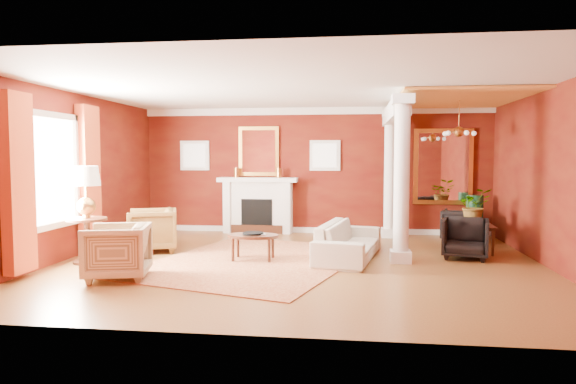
# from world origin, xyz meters

# --- Properties ---
(ground) EXTENTS (8.00, 8.00, 0.00)m
(ground) POSITION_xyz_m (0.00, 0.00, 0.00)
(ground) COLOR brown
(ground) RESTS_ON ground
(room_shell) EXTENTS (8.04, 7.04, 2.92)m
(room_shell) POSITION_xyz_m (0.00, 0.00, 2.02)
(room_shell) COLOR #63200D
(room_shell) RESTS_ON ground
(fireplace) EXTENTS (1.85, 0.42, 1.29)m
(fireplace) POSITION_xyz_m (-1.30, 3.32, 0.65)
(fireplace) COLOR white
(fireplace) RESTS_ON ground
(overmantel_mirror) EXTENTS (0.95, 0.07, 1.15)m
(overmantel_mirror) POSITION_xyz_m (-1.30, 3.45, 1.90)
(overmantel_mirror) COLOR gold
(overmantel_mirror) RESTS_ON fireplace
(flank_window_left) EXTENTS (0.70, 0.07, 0.70)m
(flank_window_left) POSITION_xyz_m (-2.85, 3.46, 1.80)
(flank_window_left) COLOR white
(flank_window_left) RESTS_ON room_shell
(flank_window_right) EXTENTS (0.70, 0.07, 0.70)m
(flank_window_right) POSITION_xyz_m (0.25, 3.46, 1.80)
(flank_window_right) COLOR white
(flank_window_right) RESTS_ON room_shell
(left_window) EXTENTS (0.21, 2.55, 2.60)m
(left_window) POSITION_xyz_m (-3.89, -0.60, 1.42)
(left_window) COLOR white
(left_window) RESTS_ON room_shell
(column_front) EXTENTS (0.36, 0.36, 2.80)m
(column_front) POSITION_xyz_m (1.70, 0.30, 1.43)
(column_front) COLOR white
(column_front) RESTS_ON ground
(column_back) EXTENTS (0.36, 0.36, 2.80)m
(column_back) POSITION_xyz_m (1.70, 3.00, 1.43)
(column_back) COLOR white
(column_back) RESTS_ON ground
(header_beam) EXTENTS (0.30, 3.20, 0.32)m
(header_beam) POSITION_xyz_m (1.70, 1.90, 2.62)
(header_beam) COLOR white
(header_beam) RESTS_ON column_front
(amber_ceiling) EXTENTS (2.30, 3.40, 0.04)m
(amber_ceiling) POSITION_xyz_m (2.85, 1.75, 2.87)
(amber_ceiling) COLOR gold
(amber_ceiling) RESTS_ON room_shell
(dining_mirror) EXTENTS (1.30, 0.07, 1.70)m
(dining_mirror) POSITION_xyz_m (2.90, 3.45, 1.55)
(dining_mirror) COLOR gold
(dining_mirror) RESTS_ON room_shell
(chandelier) EXTENTS (0.60, 0.62, 0.75)m
(chandelier) POSITION_xyz_m (2.90, 1.80, 2.25)
(chandelier) COLOR #BE833B
(chandelier) RESTS_ON room_shell
(crown_trim) EXTENTS (8.00, 0.08, 0.16)m
(crown_trim) POSITION_xyz_m (0.00, 3.46, 2.82)
(crown_trim) COLOR white
(crown_trim) RESTS_ON room_shell
(base_trim) EXTENTS (8.00, 0.08, 0.12)m
(base_trim) POSITION_xyz_m (0.00, 3.46, 0.06)
(base_trim) COLOR white
(base_trim) RESTS_ON ground
(rug) EXTENTS (4.14, 4.83, 0.02)m
(rug) POSITION_xyz_m (-0.75, 0.06, 0.01)
(rug) COLOR maroon
(rug) RESTS_ON ground
(sofa) EXTENTS (1.00, 2.23, 0.84)m
(sofa) POSITION_xyz_m (0.83, 0.50, 0.42)
(sofa) COLOR beige
(sofa) RESTS_ON ground
(armchair_leopard) EXTENTS (1.05, 1.08, 0.88)m
(armchair_leopard) POSITION_xyz_m (-2.84, 0.76, 0.44)
(armchair_leopard) COLOR black
(armchair_leopard) RESTS_ON ground
(armchair_stripe) EXTENTS (0.99, 1.03, 0.88)m
(armchair_stripe) POSITION_xyz_m (-2.50, -1.42, 0.44)
(armchair_stripe) COLOR tan
(armchair_stripe) RESTS_ON ground
(coffee_table) EXTENTS (0.88, 0.88, 0.45)m
(coffee_table) POSITION_xyz_m (-0.79, 0.14, 0.40)
(coffee_table) COLOR #33150E
(coffee_table) RESTS_ON ground
(coffee_book) EXTENTS (0.15, 0.07, 0.21)m
(coffee_book) POSITION_xyz_m (-0.73, 0.12, 0.55)
(coffee_book) COLOR #33150E
(coffee_book) RESTS_ON coffee_table
(side_table) EXTENTS (0.65, 0.65, 1.62)m
(side_table) POSITION_xyz_m (-3.50, -0.41, 1.11)
(side_table) COLOR #33150E
(side_table) RESTS_ON ground
(dining_table) EXTENTS (0.59, 1.49, 0.82)m
(dining_table) POSITION_xyz_m (3.11, 1.73, 0.41)
(dining_table) COLOR #33150E
(dining_table) RESTS_ON ground
(dining_chair_near) EXTENTS (0.90, 0.86, 0.78)m
(dining_chair_near) POSITION_xyz_m (2.85, 0.78, 0.39)
(dining_chair_near) COLOR black
(dining_chair_near) RESTS_ON ground
(dining_chair_far) EXTENTS (0.89, 0.86, 0.74)m
(dining_chair_far) POSITION_xyz_m (3.14, 2.64, 0.37)
(dining_chair_far) COLOR black
(dining_chair_far) RESTS_ON ground
(green_urn) EXTENTS (0.40, 0.40, 0.96)m
(green_urn) POSITION_xyz_m (3.50, 3.00, 0.38)
(green_urn) COLOR #123A1E
(green_urn) RESTS_ON ground
(potted_plant) EXTENTS (0.73, 0.78, 0.52)m
(potted_plant) POSITION_xyz_m (3.19, 1.68, 1.08)
(potted_plant) COLOR #26591E
(potted_plant) RESTS_ON dining_table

